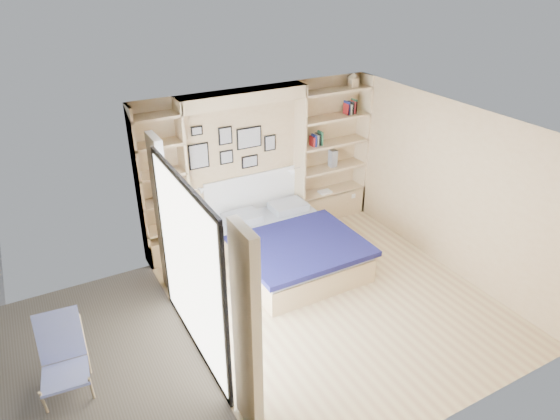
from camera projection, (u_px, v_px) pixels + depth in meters
ground at (331, 298)px, 6.96m from camera, size 4.50×4.50×0.00m
room_shell at (256, 193)px, 7.48m from camera, size 4.50×4.50×4.50m
bed at (288, 246)px, 7.65m from camera, size 1.80×2.25×1.07m
photo_gallery at (232, 147)px, 7.75m from camera, size 1.48×0.02×0.82m
reading_lamps at (248, 180)px, 7.88m from camera, size 1.92×0.12×0.15m
shelf_decor at (321, 129)px, 8.26m from camera, size 3.51×0.23×2.03m
deck at (56, 397)px, 5.42m from camera, size 3.20×4.00×0.05m
deck_chair at (63, 356)px, 5.41m from camera, size 0.56×0.87×0.83m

